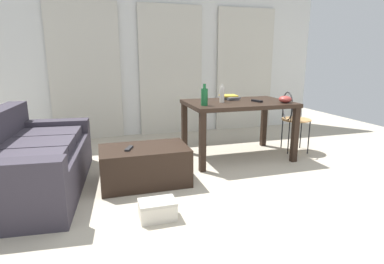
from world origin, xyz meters
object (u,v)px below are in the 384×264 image
at_px(tv_remote_primary, 129,148).
at_px(shoebox, 158,210).
at_px(bottle_near, 222,94).
at_px(coffee_table, 145,165).
at_px(wire_chair, 292,115).
at_px(tv_remote_on_table, 257,101).
at_px(bottle_far, 204,97).
at_px(book_stack, 230,97).
at_px(bowl, 285,99).
at_px(couch, 28,162).
at_px(craft_table, 238,109).

distance_m(tv_remote_primary, shoebox, 0.83).
bearing_deg(bottle_near, coffee_table, -154.13).
height_order(wire_chair, tv_remote_on_table, wire_chair).
bearing_deg(tv_remote_primary, bottle_far, 44.77).
distance_m(wire_chair, tv_remote_on_table, 0.68).
relative_size(wire_chair, bottle_far, 3.30).
distance_m(bottle_far, book_stack, 0.68).
relative_size(bottle_far, tv_remote_on_table, 1.55).
xyz_separation_m(tv_remote_on_table, shoebox, (-1.53, -1.22, -0.68)).
bearing_deg(tv_remote_on_table, bowl, -45.30).
height_order(couch, tv_remote_on_table, couch).
xyz_separation_m(coffee_table, shoebox, (-0.01, -0.78, -0.12)).
bearing_deg(shoebox, craft_table, 45.05).
xyz_separation_m(couch, tv_remote_on_table, (2.63, 0.30, 0.45)).
height_order(bottle_near, bowl, bottle_near).
bearing_deg(shoebox, tv_remote_on_table, 38.53).
xyz_separation_m(wire_chair, bowl, (-0.33, -0.30, 0.27)).
xyz_separation_m(bottle_near, tv_remote_primary, (-1.22, -0.55, -0.44)).
bearing_deg(tv_remote_primary, bottle_near, 47.34).
height_order(bottle_near, book_stack, bottle_near).
bearing_deg(couch, tv_remote_primary, -9.80).
relative_size(coffee_table, craft_table, 0.68).
relative_size(couch, wire_chair, 2.18).
relative_size(bowl, tv_remote_primary, 1.01).
bearing_deg(shoebox, tv_remote_primary, 100.44).
bearing_deg(coffee_table, bottle_far, 23.56).
distance_m(tv_remote_on_table, tv_remote_primary, 1.77).
distance_m(couch, tv_remote_on_table, 2.69).
xyz_separation_m(couch, craft_table, (2.42, 0.40, 0.35)).
bearing_deg(wire_chair, couch, -172.49).
relative_size(craft_table, shoebox, 4.41).
height_order(bottle_far, tv_remote_on_table, bottle_far).
xyz_separation_m(couch, bottle_far, (1.89, 0.20, 0.55)).
relative_size(craft_table, book_stack, 4.33).
bearing_deg(wire_chair, tv_remote_primary, -165.46).
xyz_separation_m(couch, book_stack, (2.40, 0.64, 0.47)).
relative_size(craft_table, tv_remote_primary, 8.31).
height_order(book_stack, tv_remote_on_table, book_stack).
bearing_deg(shoebox, bottle_far, 54.89).
xyz_separation_m(couch, tv_remote_primary, (0.96, -0.17, 0.10)).
xyz_separation_m(wire_chair, shoebox, (-2.16, -1.35, -0.44)).
bearing_deg(bottle_near, bottle_far, -148.49).
bearing_deg(bowl, book_stack, 135.80).
xyz_separation_m(bottle_far, tv_remote_on_table, (0.74, 0.10, -0.09)).
xyz_separation_m(bottle_near, shoebox, (-1.08, -1.30, -0.77)).
bearing_deg(couch, craft_table, 9.39).
bearing_deg(bottle_far, bowl, -3.96).
xyz_separation_m(bottle_near, tv_remote_on_table, (0.45, -0.08, -0.09)).
height_order(couch, bowl, bowl).
bearing_deg(bottle_near, craft_table, 4.38).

